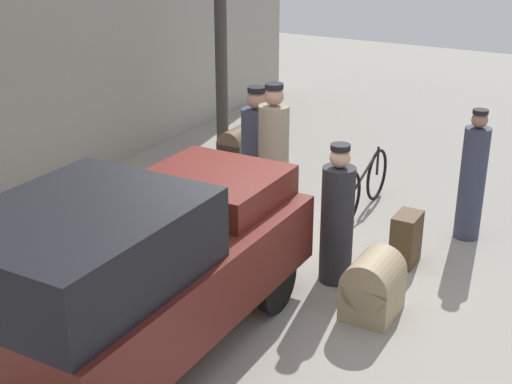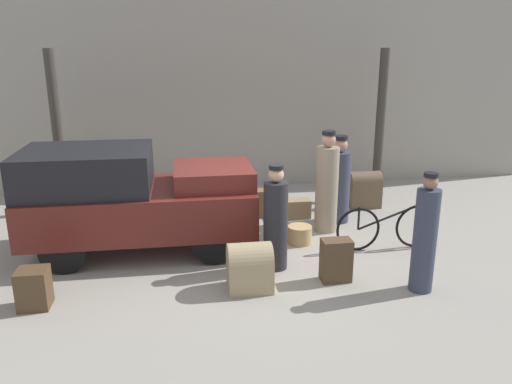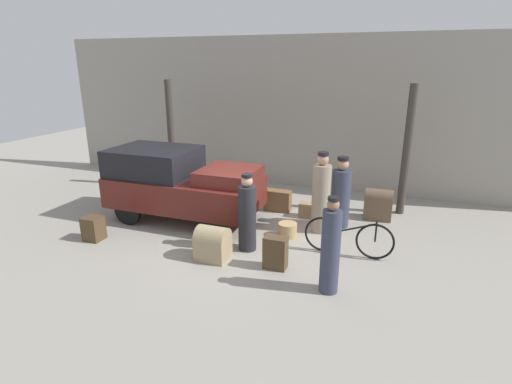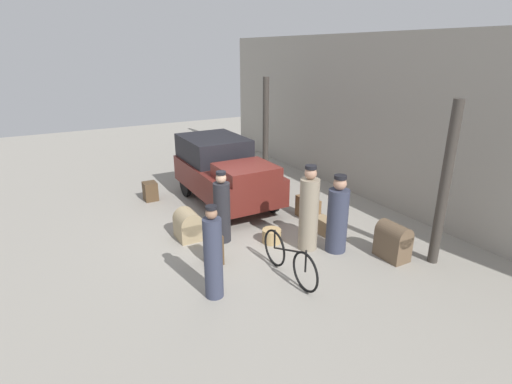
{
  "view_description": "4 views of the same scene",
  "coord_description": "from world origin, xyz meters",
  "px_view_note": "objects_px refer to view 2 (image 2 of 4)",
  "views": [
    {
      "loc": [
        -6.36,
        -3.5,
        4.0
      ],
      "look_at": [
        0.2,
        0.2,
        0.95
      ],
      "focal_mm": 50.0,
      "sensor_mm": 36.0,
      "label": 1
    },
    {
      "loc": [
        -1.0,
        -7.71,
        3.3
      ],
      "look_at": [
        0.2,
        0.2,
        0.95
      ],
      "focal_mm": 35.0,
      "sensor_mm": 36.0,
      "label": 2
    },
    {
      "loc": [
        3.15,
        -7.8,
        3.72
      ],
      "look_at": [
        0.2,
        0.2,
        0.95
      ],
      "focal_mm": 28.0,
      "sensor_mm": 36.0,
      "label": 3
    },
    {
      "loc": [
        7.82,
        -4.05,
        4.09
      ],
      "look_at": [
        0.2,
        0.2,
        0.95
      ],
      "focal_mm": 28.0,
      "sensor_mm": 36.0,
      "label": 4
    }
  ],
  "objects_px": {
    "trunk_large_brown": "(250,267)",
    "suitcase_tan_flat": "(336,260)",
    "truck": "(132,196)",
    "wicker_basket": "(300,235)",
    "porter_with_bicycle": "(425,237)",
    "porter_lifting_near_truck": "(339,183)",
    "trunk_wicker_pale": "(34,288)",
    "porter_standing_middle": "(276,222)",
    "trunk_umber_medium": "(248,204)",
    "trunk_barrel_dark": "(364,188)",
    "bicycle": "(388,227)",
    "suitcase_black_upright": "(296,209)",
    "porter_carrying_trunk": "(327,186)"
  },
  "relations": [
    {
      "from": "porter_lifting_near_truck",
      "to": "trunk_wicker_pale",
      "type": "xyz_separation_m",
      "value": [
        -4.94,
        -2.65,
        -0.5
      ]
    },
    {
      "from": "bicycle",
      "to": "suitcase_black_upright",
      "type": "xyz_separation_m",
      "value": [
        -1.16,
        1.79,
        -0.2
      ]
    },
    {
      "from": "porter_with_bicycle",
      "to": "trunk_umber_medium",
      "type": "relative_size",
      "value": 2.46
    },
    {
      "from": "wicker_basket",
      "to": "porter_with_bicycle",
      "type": "relative_size",
      "value": 0.25
    },
    {
      "from": "suitcase_tan_flat",
      "to": "porter_standing_middle",
      "type": "bearing_deg",
      "value": 144.49
    },
    {
      "from": "truck",
      "to": "porter_standing_middle",
      "type": "distance_m",
      "value": 2.44
    },
    {
      "from": "wicker_basket",
      "to": "trunk_wicker_pale",
      "type": "distance_m",
      "value": 4.28
    },
    {
      "from": "truck",
      "to": "suitcase_tan_flat",
      "type": "height_order",
      "value": "truck"
    },
    {
      "from": "porter_carrying_trunk",
      "to": "trunk_large_brown",
      "type": "xyz_separation_m",
      "value": [
        -1.71,
        -2.09,
        -0.53
      ]
    },
    {
      "from": "bicycle",
      "to": "porter_carrying_trunk",
      "type": "xyz_separation_m",
      "value": [
        -0.78,
        1.0,
        0.47
      ]
    },
    {
      "from": "trunk_umber_medium",
      "to": "trunk_wicker_pale",
      "type": "bearing_deg",
      "value": -135.92
    },
    {
      "from": "trunk_wicker_pale",
      "to": "trunk_large_brown",
      "type": "distance_m",
      "value": 2.86
    },
    {
      "from": "trunk_wicker_pale",
      "to": "trunk_barrel_dark",
      "type": "distance_m",
      "value": 6.72
    },
    {
      "from": "porter_with_bicycle",
      "to": "trunk_umber_medium",
      "type": "xyz_separation_m",
      "value": [
        -1.97,
        3.44,
        -0.51
      ]
    },
    {
      "from": "porter_lifting_near_truck",
      "to": "suitcase_black_upright",
      "type": "bearing_deg",
      "value": 157.45
    },
    {
      "from": "trunk_large_brown",
      "to": "suitcase_tan_flat",
      "type": "bearing_deg",
      "value": 3.05
    },
    {
      "from": "porter_with_bicycle",
      "to": "trunk_barrel_dark",
      "type": "distance_m",
      "value": 3.8
    },
    {
      "from": "trunk_barrel_dark",
      "to": "porter_lifting_near_truck",
      "type": "bearing_deg",
      "value": -136.34
    },
    {
      "from": "truck",
      "to": "trunk_umber_medium",
      "type": "relative_size",
      "value": 5.3
    },
    {
      "from": "suitcase_tan_flat",
      "to": "trunk_large_brown",
      "type": "bearing_deg",
      "value": -176.95
    },
    {
      "from": "trunk_large_brown",
      "to": "truck",
      "type": "bearing_deg",
      "value": 135.27
    },
    {
      "from": "wicker_basket",
      "to": "suitcase_tan_flat",
      "type": "xyz_separation_m",
      "value": [
        0.18,
        -1.48,
        0.16
      ]
    },
    {
      "from": "trunk_wicker_pale",
      "to": "wicker_basket",
      "type": "bearing_deg",
      "value": 22.61
    },
    {
      "from": "bicycle",
      "to": "trunk_umber_medium",
      "type": "height_order",
      "value": "bicycle"
    },
    {
      "from": "wicker_basket",
      "to": "suitcase_tan_flat",
      "type": "bearing_deg",
      "value": -82.98
    },
    {
      "from": "porter_standing_middle",
      "to": "trunk_wicker_pale",
      "type": "relative_size",
      "value": 3.07
    },
    {
      "from": "porter_lifting_near_truck",
      "to": "trunk_umber_medium",
      "type": "height_order",
      "value": "porter_lifting_near_truck"
    },
    {
      "from": "trunk_large_brown",
      "to": "bicycle",
      "type": "bearing_deg",
      "value": 23.54
    },
    {
      "from": "trunk_barrel_dark",
      "to": "trunk_umber_medium",
      "type": "height_order",
      "value": "trunk_barrel_dark"
    },
    {
      "from": "trunk_wicker_pale",
      "to": "suitcase_black_upright",
      "type": "bearing_deg",
      "value": 35.35
    },
    {
      "from": "wicker_basket",
      "to": "porter_lifting_near_truck",
      "type": "xyz_separation_m",
      "value": [
        0.99,
        1.0,
        0.61
      ]
    },
    {
      "from": "porter_with_bicycle",
      "to": "trunk_umber_medium",
      "type": "height_order",
      "value": "porter_with_bicycle"
    },
    {
      "from": "porter_standing_middle",
      "to": "trunk_umber_medium",
      "type": "distance_m",
      "value": 2.47
    },
    {
      "from": "trunk_barrel_dark",
      "to": "wicker_basket",
      "type": "bearing_deg",
      "value": -135.36
    },
    {
      "from": "wicker_basket",
      "to": "suitcase_black_upright",
      "type": "relative_size",
      "value": 0.74
    },
    {
      "from": "porter_carrying_trunk",
      "to": "trunk_umber_medium",
      "type": "bearing_deg",
      "value": 143.71
    },
    {
      "from": "porter_lifting_near_truck",
      "to": "trunk_wicker_pale",
      "type": "height_order",
      "value": "porter_lifting_near_truck"
    },
    {
      "from": "porter_lifting_near_truck",
      "to": "porter_standing_middle",
      "type": "distance_m",
      "value": 2.5
    },
    {
      "from": "bicycle",
      "to": "trunk_barrel_dark",
      "type": "distance_m",
      "value": 2.3
    },
    {
      "from": "porter_with_bicycle",
      "to": "trunk_wicker_pale",
      "type": "relative_size",
      "value": 3.2
    },
    {
      "from": "bicycle",
      "to": "porter_standing_middle",
      "type": "relative_size",
      "value": 1.09
    },
    {
      "from": "porter_lifting_near_truck",
      "to": "trunk_umber_medium",
      "type": "xyz_separation_m",
      "value": [
        -1.69,
        0.5,
        -0.49
      ]
    },
    {
      "from": "porter_standing_middle",
      "to": "suitcase_black_upright",
      "type": "xyz_separation_m",
      "value": [
        0.84,
        2.24,
        -0.56
      ]
    },
    {
      "from": "truck",
      "to": "suitcase_tan_flat",
      "type": "bearing_deg",
      "value": -28.56
    },
    {
      "from": "trunk_large_brown",
      "to": "porter_with_bicycle",
      "type": "bearing_deg",
      "value": -9.42
    },
    {
      "from": "suitcase_tan_flat",
      "to": "porter_with_bicycle",
      "type": "bearing_deg",
      "value": -22.87
    },
    {
      "from": "porter_with_bicycle",
      "to": "porter_carrying_trunk",
      "type": "bearing_deg",
      "value": 104.91
    },
    {
      "from": "wicker_basket",
      "to": "porter_lifting_near_truck",
      "type": "height_order",
      "value": "porter_lifting_near_truck"
    },
    {
      "from": "porter_lifting_near_truck",
      "to": "porter_standing_middle",
      "type": "height_order",
      "value": "porter_lifting_near_truck"
    },
    {
      "from": "trunk_umber_medium",
      "to": "wicker_basket",
      "type": "bearing_deg",
      "value": -65.01
    }
  ]
}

